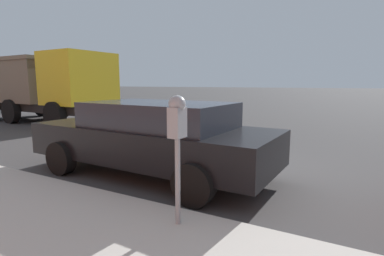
{
  "coord_description": "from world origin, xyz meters",
  "views": [
    {
      "loc": [
        -5.36,
        -2.21,
        1.74
      ],
      "look_at": [
        -2.02,
        -0.36,
        1.17
      ],
      "focal_mm": 28.0,
      "sensor_mm": 36.0,
      "label": 1
    }
  ],
  "objects": [
    {
      "name": "dump_truck",
      "position": [
        3.33,
        10.27,
        1.66
      ],
      "size": [
        2.97,
        6.89,
        2.96
      ],
      "rotation": [
        0.0,
        0.0,
        3.11
      ],
      "color": "black",
      "rests_on": "ground_plane"
    },
    {
      "name": "ground_plane",
      "position": [
        0.0,
        0.0,
        0.0
      ],
      "size": [
        220.0,
        220.0,
        0.0
      ],
      "primitive_type": "plane",
      "color": "#3D3A3A"
    },
    {
      "name": "parking_meter",
      "position": [
        -2.58,
        -0.48,
        1.26
      ],
      "size": [
        0.21,
        0.19,
        1.48
      ],
      "color": "gray",
      "rests_on": "sidewalk"
    },
    {
      "name": "car_black",
      "position": [
        -0.86,
        1.13,
        0.75
      ],
      "size": [
        2.14,
        4.8,
        1.39
      ],
      "rotation": [
        0.0,
        0.0,
        -0.03
      ],
      "color": "black",
      "rests_on": "ground_plane"
    }
  ]
}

